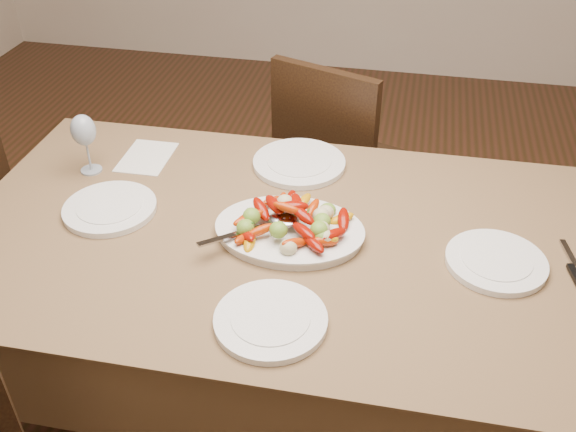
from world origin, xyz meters
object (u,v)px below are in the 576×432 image
at_px(plate_left, 110,209).
at_px(plate_near, 271,320).
at_px(dining_table, 288,332).
at_px(chair_far, 344,164).
at_px(plate_right, 496,262).
at_px(plate_far, 299,163).
at_px(wine_glass, 86,142).
at_px(serving_platter, 289,232).

distance_m(plate_left, plate_near, 0.65).
xyz_separation_m(dining_table, chair_far, (0.05, 0.87, 0.10)).
xyz_separation_m(plate_left, plate_right, (1.07, -0.02, 0.00)).
distance_m(plate_left, plate_far, 0.60).
bearing_deg(plate_right, plate_near, -148.15).
height_order(dining_table, plate_right, plate_right).
relative_size(dining_table, wine_glass, 8.98).
relative_size(dining_table, plate_near, 7.00).
bearing_deg(dining_table, chair_far, 86.65).
height_order(plate_far, wine_glass, wine_glass).
relative_size(serving_platter, plate_right, 1.54).
distance_m(serving_platter, plate_right, 0.54).
bearing_deg(plate_near, serving_platter, 94.26).
bearing_deg(chair_far, plate_near, 109.40).
bearing_deg(plate_left, plate_far, 36.48).
distance_m(chair_far, plate_far, 0.59).
bearing_deg(plate_left, serving_platter, -0.90).
bearing_deg(dining_table, plate_left, 179.67).
height_order(dining_table, plate_left, plate_left).
relative_size(plate_left, plate_far, 0.90).
bearing_deg(chair_far, plate_far, 100.35).
height_order(plate_right, wine_glass, wine_glass).
xyz_separation_m(dining_table, plate_right, (0.55, -0.02, 0.39)).
distance_m(plate_left, wine_glass, 0.26).
bearing_deg(plate_left, plate_near, -31.66).
distance_m(plate_right, plate_near, 0.61).
distance_m(plate_far, plate_near, 0.70).
bearing_deg(plate_far, chair_far, 79.95).
bearing_deg(serving_platter, plate_right, -1.07).
xyz_separation_m(serving_platter, plate_right, (0.54, -0.01, -0.00)).
distance_m(chair_far, serving_platter, 0.92).
bearing_deg(wine_glass, plate_left, -51.87).
distance_m(serving_platter, wine_glass, 0.71).
relative_size(plate_right, plate_far, 0.87).
distance_m(plate_right, plate_far, 0.70).
bearing_deg(wine_glass, plate_right, -9.78).
xyz_separation_m(chair_far, serving_platter, (-0.05, -0.87, 0.30)).
bearing_deg(wine_glass, serving_platter, -16.46).
bearing_deg(wine_glass, chair_far, 42.99).
bearing_deg(plate_far, wine_glass, -165.39).
bearing_deg(plate_left, plate_right, -0.99).
xyz_separation_m(chair_far, wine_glass, (-0.72, -0.67, 0.39)).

